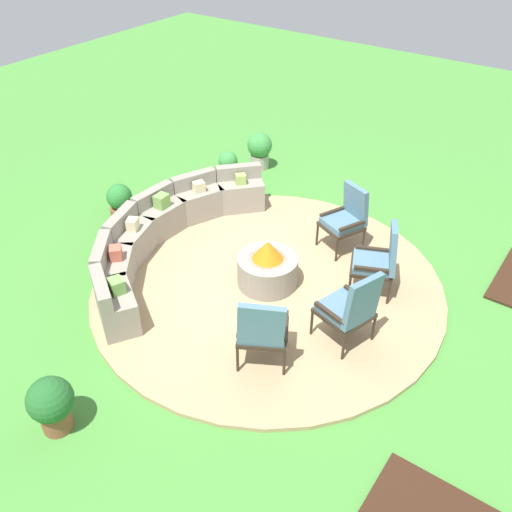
{
  "coord_description": "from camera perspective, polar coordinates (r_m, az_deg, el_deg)",
  "views": [
    {
      "loc": [
        -5.15,
        -3.45,
        5.08
      ],
      "look_at": [
        0.0,
        0.2,
        0.45
      ],
      "focal_mm": 38.9,
      "sensor_mm": 36.0,
      "label": 1
    }
  ],
  "objects": [
    {
      "name": "potted_plant_0",
      "position": [
        10.41,
        -2.87,
        9.15
      ],
      "size": [
        0.36,
        0.36,
        0.64
      ],
      "color": "#A89E8E",
      "rests_on": "ground_plane"
    },
    {
      "name": "lounge_chair_back_left",
      "position": [
        7.69,
        12.6,
        -0.27
      ],
      "size": [
        0.74,
        0.77,
        1.11
      ],
      "rotation": [
        0.0,
        0.0,
        6.7
      ],
      "color": "#2D2319",
      "rests_on": "patio_circle"
    },
    {
      "name": "lounge_chair_back_right",
      "position": [
        8.52,
        9.31,
        4.01
      ],
      "size": [
        0.73,
        0.71,
        1.03
      ],
      "rotation": [
        0.0,
        0.0,
        7.44
      ],
      "color": "#2D2319",
      "rests_on": "patio_circle"
    },
    {
      "name": "fire_pit",
      "position": [
        7.81,
        1.2,
        -1.17
      ],
      "size": [
        0.86,
        0.86,
        0.72
      ],
      "color": "gray",
      "rests_on": "patio_circle"
    },
    {
      "name": "potted_plant_1",
      "position": [
        6.39,
        -20.29,
        -14.01
      ],
      "size": [
        0.5,
        0.5,
        0.7
      ],
      "color": "brown",
      "rests_on": "ground_plane"
    },
    {
      "name": "patio_circle",
      "position": [
        8.0,
        1.17,
        -2.92
      ],
      "size": [
        5.01,
        5.01,
        0.06
      ],
      "primitive_type": "cylinder",
      "color": "tan",
      "rests_on": "ground_plane"
    },
    {
      "name": "potted_plant_2",
      "position": [
        10.96,
        0.38,
        10.94
      ],
      "size": [
        0.48,
        0.48,
        0.72
      ],
      "color": "#A89E8E",
      "rests_on": "ground_plane"
    },
    {
      "name": "lounge_chair_front_right",
      "position": [
        6.83,
        9.74,
        -5.25
      ],
      "size": [
        0.72,
        0.74,
        1.1
      ],
      "rotation": [
        0.0,
        0.0,
        6.0
      ],
      "color": "#2D2319",
      "rests_on": "patio_circle"
    },
    {
      "name": "ground_plane",
      "position": [
        8.02,
        1.17,
        -3.08
      ],
      "size": [
        24.0,
        24.0,
        0.0
      ],
      "primitive_type": "plane",
      "color": "#478C38"
    },
    {
      "name": "lounge_chair_front_left",
      "position": [
        6.48,
        0.66,
        -7.47
      ],
      "size": [
        0.79,
        0.79,
        1.05
      ],
      "rotation": [
        0.0,
        0.0,
        5.23
      ],
      "color": "#2D2319",
      "rests_on": "patio_circle"
    },
    {
      "name": "curved_stone_bench",
      "position": [
        8.58,
        -9.47,
        2.39
      ],
      "size": [
        4.08,
        1.68,
        0.74
      ],
      "color": "gray",
      "rests_on": "patio_circle"
    },
    {
      "name": "potted_plant_3",
      "position": [
        9.56,
        -13.81,
        5.45
      ],
      "size": [
        0.43,
        0.43,
        0.66
      ],
      "color": "brown",
      "rests_on": "ground_plane"
    }
  ]
}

